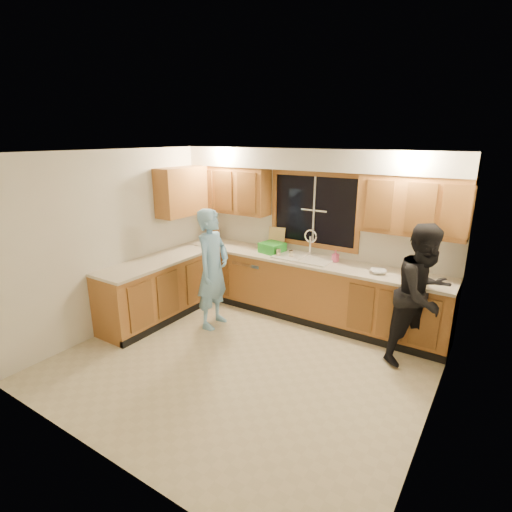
% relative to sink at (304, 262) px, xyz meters
% --- Properties ---
extents(floor, '(4.20, 4.20, 0.00)m').
position_rel_sink_xyz_m(floor, '(0.00, -1.60, -0.86)').
color(floor, beige).
rests_on(floor, ground).
extents(ceiling, '(4.20, 4.20, 0.00)m').
position_rel_sink_xyz_m(ceiling, '(0.00, -1.60, 1.64)').
color(ceiling, white).
extents(wall_back, '(4.20, 0.00, 4.20)m').
position_rel_sink_xyz_m(wall_back, '(0.00, 0.30, 0.39)').
color(wall_back, silver).
rests_on(wall_back, ground).
extents(wall_left, '(0.00, 3.80, 3.80)m').
position_rel_sink_xyz_m(wall_left, '(-2.10, -1.60, 0.39)').
color(wall_left, silver).
rests_on(wall_left, ground).
extents(wall_right, '(0.00, 3.80, 3.80)m').
position_rel_sink_xyz_m(wall_right, '(2.10, -1.60, 0.39)').
color(wall_right, silver).
rests_on(wall_right, ground).
extents(base_cabinets_back, '(4.20, 0.60, 0.88)m').
position_rel_sink_xyz_m(base_cabinets_back, '(0.00, -0.00, -0.42)').
color(base_cabinets_back, '#A96A31').
rests_on(base_cabinets_back, ground).
extents(base_cabinets_left, '(0.60, 1.90, 0.88)m').
position_rel_sink_xyz_m(base_cabinets_left, '(-1.80, -1.25, -0.42)').
color(base_cabinets_left, '#A96A31').
rests_on(base_cabinets_left, ground).
extents(countertop_back, '(4.20, 0.63, 0.04)m').
position_rel_sink_xyz_m(countertop_back, '(0.00, -0.02, 0.04)').
color(countertop_back, beige).
rests_on(countertop_back, base_cabinets_back).
extents(countertop_left, '(0.63, 1.90, 0.04)m').
position_rel_sink_xyz_m(countertop_left, '(-1.79, -1.25, 0.04)').
color(countertop_left, beige).
rests_on(countertop_left, base_cabinets_left).
extents(upper_cabinets_left, '(1.35, 0.33, 0.75)m').
position_rel_sink_xyz_m(upper_cabinets_left, '(-1.43, 0.13, 0.96)').
color(upper_cabinets_left, '#A96A31').
rests_on(upper_cabinets_left, wall_back).
extents(upper_cabinets_right, '(1.35, 0.33, 0.75)m').
position_rel_sink_xyz_m(upper_cabinets_right, '(1.43, 0.13, 0.96)').
color(upper_cabinets_right, '#A96A31').
rests_on(upper_cabinets_right, wall_back).
extents(upper_cabinets_return, '(0.33, 0.90, 0.75)m').
position_rel_sink_xyz_m(upper_cabinets_return, '(-1.94, -0.48, 0.96)').
color(upper_cabinets_return, '#A96A31').
rests_on(upper_cabinets_return, wall_left).
extents(soffit, '(4.20, 0.35, 0.30)m').
position_rel_sink_xyz_m(soffit, '(0.00, 0.12, 1.49)').
color(soffit, beige).
rests_on(soffit, wall_back).
extents(window_frame, '(1.44, 0.03, 1.14)m').
position_rel_sink_xyz_m(window_frame, '(0.00, 0.29, 0.74)').
color(window_frame, black).
rests_on(window_frame, wall_back).
extents(sink, '(0.86, 0.52, 0.57)m').
position_rel_sink_xyz_m(sink, '(0.00, 0.00, 0.00)').
color(sink, white).
rests_on(sink, countertop_back).
extents(dishwasher, '(0.60, 0.56, 0.82)m').
position_rel_sink_xyz_m(dishwasher, '(-0.85, -0.01, -0.45)').
color(dishwasher, silver).
rests_on(dishwasher, floor).
extents(stove, '(0.58, 0.75, 0.90)m').
position_rel_sink_xyz_m(stove, '(-1.80, -1.82, -0.41)').
color(stove, silver).
rests_on(stove, floor).
extents(man, '(0.48, 0.67, 1.72)m').
position_rel_sink_xyz_m(man, '(-0.94, -0.99, -0.00)').
color(man, '#7AB7E7').
rests_on(man, floor).
extents(woman, '(0.98, 1.05, 1.73)m').
position_rel_sink_xyz_m(woman, '(1.76, -0.39, -0.00)').
color(woman, black).
rests_on(woman, floor).
extents(knife_block, '(0.15, 0.14, 0.21)m').
position_rel_sink_xyz_m(knife_block, '(-1.74, 0.10, 0.16)').
color(knife_block, brown).
rests_on(knife_block, countertop_back).
extents(cutting_board, '(0.28, 0.14, 0.35)m').
position_rel_sink_xyz_m(cutting_board, '(-0.60, 0.22, 0.23)').
color(cutting_board, tan).
rests_on(cutting_board, countertop_back).
extents(dish_crate, '(0.39, 0.37, 0.16)m').
position_rel_sink_xyz_m(dish_crate, '(-0.56, 0.01, 0.13)').
color(dish_crate, green).
rests_on(dish_crate, countertop_back).
extents(soap_bottle, '(0.09, 0.09, 0.17)m').
position_rel_sink_xyz_m(soap_bottle, '(0.45, 0.10, 0.14)').
color(soap_bottle, '#EA598E').
rests_on(soap_bottle, countertop_back).
extents(bowl, '(0.27, 0.27, 0.05)m').
position_rel_sink_xyz_m(bowl, '(1.13, -0.08, 0.08)').
color(bowl, silver).
rests_on(bowl, countertop_back).
extents(can_left, '(0.08, 0.08, 0.12)m').
position_rel_sink_xyz_m(can_left, '(-0.36, -0.14, 0.12)').
color(can_left, '#C3B396').
rests_on(can_left, countertop_back).
extents(can_right, '(0.08, 0.08, 0.12)m').
position_rel_sink_xyz_m(can_right, '(-0.18, -0.09, 0.11)').
color(can_right, '#C3B396').
rests_on(can_right, countertop_back).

